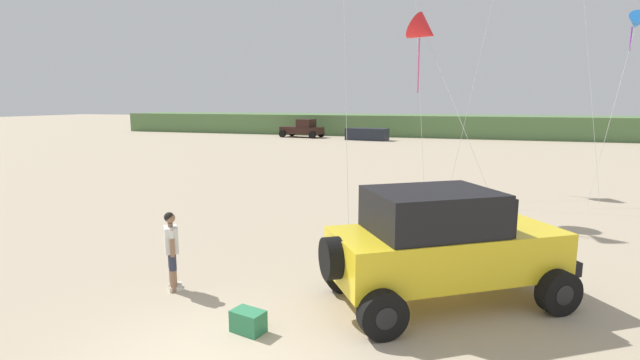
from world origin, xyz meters
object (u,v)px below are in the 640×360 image
(distant_pickup, at_px, (303,129))
(cooler_box, at_px, (248,321))
(person_watching, at_px, (171,247))
(kite_green_box, at_px, (424,31))
(distant_sedan, at_px, (367,134))
(kite_black_sled, at_px, (637,22))
(jeep, at_px, (444,243))

(distant_pickup, bearing_deg, cooler_box, -70.95)
(person_watching, distance_m, kite_green_box, 11.36)
(cooler_box, distance_m, distant_sedan, 40.89)
(distant_sedan, bearing_deg, cooler_box, -73.18)
(person_watching, distance_m, distant_sedan, 39.39)
(kite_black_sled, bearing_deg, cooler_box, -120.49)
(person_watching, height_order, kite_green_box, kite_green_box)
(distant_pickup, height_order, kite_black_sled, kite_black_sled)
(distant_sedan, relative_size, kite_green_box, 0.60)
(distant_sedan, bearing_deg, person_watching, -76.23)
(person_watching, bearing_deg, kite_black_sled, 51.67)
(person_watching, relative_size, cooler_box, 2.98)
(person_watching, relative_size, kite_black_sled, 0.22)
(jeep, height_order, cooler_box, jeep)
(jeep, relative_size, distant_pickup, 1.02)
(cooler_box, distance_m, kite_black_sled, 19.94)
(cooler_box, xyz_separation_m, kite_green_box, (1.66, 10.37, 6.10))
(person_watching, xyz_separation_m, distant_sedan, (-4.61, 39.12, -0.34))
(distant_sedan, bearing_deg, distant_pickup, 175.41)
(distant_pickup, xyz_separation_m, kite_black_sled, (23.94, -25.71, 6.12))
(cooler_box, relative_size, distant_sedan, 0.13)
(kite_green_box, bearing_deg, jeep, -80.24)
(person_watching, xyz_separation_m, kite_black_sled, (11.82, 14.96, 6.12))
(person_watching, bearing_deg, distant_pickup, 106.59)
(kite_black_sled, bearing_deg, distant_pickup, 132.96)
(distant_pickup, distance_m, kite_black_sled, 35.66)
(person_watching, height_order, distant_sedan, person_watching)
(distant_sedan, bearing_deg, kite_black_sled, -48.73)
(jeep, distance_m, person_watching, 5.50)
(kite_black_sled, xyz_separation_m, kite_green_box, (-7.83, -5.76, -0.76))
(person_watching, distance_m, kite_black_sled, 20.02)
(kite_black_sled, bearing_deg, kite_green_box, -143.65)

